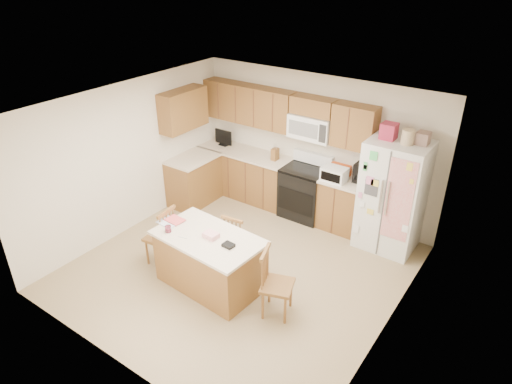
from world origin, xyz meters
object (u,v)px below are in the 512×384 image
Objects in this scene: windsor_chair_back at (237,240)px; windsor_chair_right at (275,285)px; island at (209,261)px; stove at (305,191)px; refrigerator at (393,195)px; windsor_chair_left at (162,237)px.

windsor_chair_back is 1.20m from windsor_chair_right.
stove is at bearing 87.27° from island.
island is (-1.69, -2.43, -0.50)m from refrigerator.
windsor_chair_back is at bearing 151.30° from windsor_chair_right.
refrigerator is 3.60m from windsor_chair_left.
windsor_chair_left is 2.01m from windsor_chair_right.
windsor_chair_right is at bearing 2.89° from island.
refrigerator is 2.33× the size of windsor_chair_back.
refrigerator reaches higher than stove.
windsor_chair_left is at bearing -113.21° from stove.
stove is at bearing 66.79° from windsor_chair_left.
windsor_chair_back is at bearing -132.99° from refrigerator.
stove is 1.19× the size of windsor_chair_left.
windsor_chair_left is at bearing 179.40° from island.
stove reaches higher than island.
windsor_chair_right is at bearing -28.70° from windsor_chair_back.
refrigerator reaches higher than windsor_chair_back.
island is at bearing -0.60° from windsor_chair_left.
refrigerator reaches higher than island.
island is at bearing -124.85° from refrigerator.
windsor_chair_left is 1.09× the size of windsor_chair_back.
refrigerator is 2.51m from windsor_chair_back.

